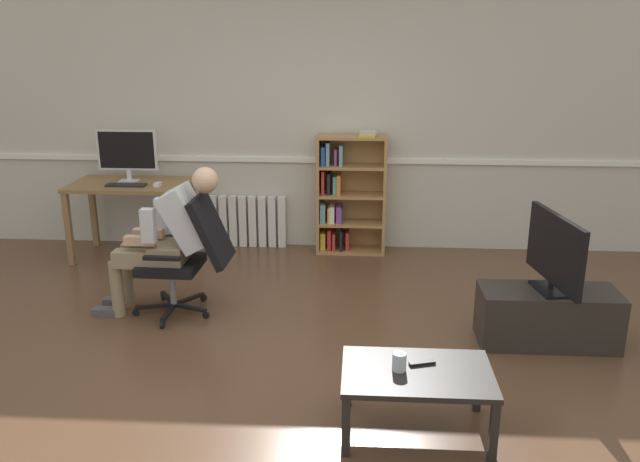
{
  "coord_description": "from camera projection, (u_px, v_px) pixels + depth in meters",
  "views": [
    {
      "loc": [
        0.45,
        -3.88,
        2.16
      ],
      "look_at": [
        0.15,
        0.85,
        0.7
      ],
      "focal_mm": 36.11,
      "sensor_mm": 36.0,
      "label": 1
    }
  ],
  "objects": [
    {
      "name": "ground_plane",
      "position": [
        290.0,
        366.0,
        4.37
      ],
      "size": [
        18.0,
        18.0,
        0.0
      ],
      "primitive_type": "plane",
      "color": "brown"
    },
    {
      "name": "back_wall",
      "position": [
        317.0,
        117.0,
        6.49
      ],
      "size": [
        12.0,
        0.13,
        2.7
      ],
      "color": "beige",
      "rests_on": "ground_plane"
    },
    {
      "name": "computer_desk",
      "position": [
        132.0,
        194.0,
        6.33
      ],
      "size": [
        1.16,
        0.68,
        0.76
      ],
      "color": "olive",
      "rests_on": "ground_plane"
    },
    {
      "name": "imac_monitor",
      "position": [
        127.0,
        152.0,
        6.29
      ],
      "size": [
        0.59,
        0.14,
        0.51
      ],
      "color": "silver",
      "rests_on": "computer_desk"
    },
    {
      "name": "keyboard",
      "position": [
        126.0,
        185.0,
        6.17
      ],
      "size": [
        0.37,
        0.12,
        0.02
      ],
      "primitive_type": "cube",
      "color": "black",
      "rests_on": "computer_desk"
    },
    {
      "name": "computer_mouse",
      "position": [
        158.0,
        184.0,
        6.16
      ],
      "size": [
        0.06,
        0.1,
        0.03
      ],
      "primitive_type": "cube",
      "color": "white",
      "rests_on": "computer_desk"
    },
    {
      "name": "bookshelf",
      "position": [
        346.0,
        195.0,
        6.5
      ],
      "size": [
        0.7,
        0.29,
        1.25
      ],
      "color": "#AD7F4C",
      "rests_on": "ground_plane"
    },
    {
      "name": "radiator",
      "position": [
        243.0,
        221.0,
        6.75
      ],
      "size": [
        0.9,
        0.08,
        0.54
      ],
      "color": "white",
      "rests_on": "ground_plane"
    },
    {
      "name": "office_chair",
      "position": [
        189.0,
        252.0,
        5.03
      ],
      "size": [
        0.8,
        0.61,
        0.97
      ],
      "rotation": [
        0.0,
        0.0,
        -1.59
      ],
      "color": "black",
      "rests_on": "ground_plane"
    },
    {
      "name": "person_seated",
      "position": [
        167.0,
        236.0,
        5.01
      ],
      "size": [
        1.04,
        0.4,
        1.2
      ],
      "rotation": [
        0.0,
        0.0,
        -1.59
      ],
      "color": "#937F60",
      "rests_on": "ground_plane"
    },
    {
      "name": "tv_stand",
      "position": [
        547.0,
        317.0,
        4.64
      ],
      "size": [
        0.98,
        0.41,
        0.41
      ],
      "color": "#2D2823",
      "rests_on": "ground_plane"
    },
    {
      "name": "tv_screen",
      "position": [
        555.0,
        252.0,
        4.49
      ],
      "size": [
        0.25,
        0.79,
        0.56
      ],
      "rotation": [
        0.0,
        0.0,
        1.74
      ],
      "color": "black",
      "rests_on": "tv_stand"
    },
    {
      "name": "coffee_table",
      "position": [
        417.0,
        378.0,
        3.55
      ],
      "size": [
        0.83,
        0.54,
        0.38
      ],
      "color": "black",
      "rests_on": "ground_plane"
    },
    {
      "name": "drinking_glass",
      "position": [
        399.0,
        362.0,
        3.53
      ],
      "size": [
        0.08,
        0.08,
        0.1
      ],
      "primitive_type": "cylinder",
      "color": "silver",
      "rests_on": "coffee_table"
    },
    {
      "name": "spare_remote",
      "position": [
        422.0,
        363.0,
        3.6
      ],
      "size": [
        0.15,
        0.08,
        0.02
      ],
      "primitive_type": "cube",
      "rotation": [
        0.0,
        0.0,
        1.86
      ],
      "color": "black",
      "rests_on": "coffee_table"
    }
  ]
}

